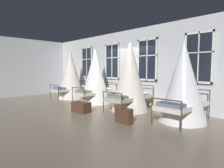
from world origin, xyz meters
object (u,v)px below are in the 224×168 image
at_px(cot_second, 95,77).
at_px(suitcase_dark, 124,115).
at_px(cot_first, 71,75).
at_px(cot_fourth, 183,82).
at_px(cot_third, 130,76).
at_px(travel_trunk, 81,107).

relative_size(cot_second, suitcase_dark, 4.35).
bearing_deg(cot_first, cot_fourth, -89.35).
relative_size(cot_second, cot_third, 0.93).
xyz_separation_m(cot_second, cot_third, (2.09, -0.06, 0.09)).
bearing_deg(suitcase_dark, cot_third, 126.57).
relative_size(cot_second, cot_fourth, 1.02).
bearing_deg(cot_third, cot_first, 88.86).
bearing_deg(cot_second, travel_trunk, -145.21).
bearing_deg(cot_second, suitcase_dark, -115.53).
xyz_separation_m(cot_third, travel_trunk, (-1.02, -1.48, -1.10)).
xyz_separation_m(cot_first, suitcase_dark, (4.99, -1.39, -1.01)).
height_order(cot_third, travel_trunk, cot_third).
bearing_deg(cot_second, cot_fourth, -91.00).
relative_size(cot_fourth, travel_trunk, 3.76).
distance_m(cot_third, travel_trunk, 2.11).
bearing_deg(cot_second, cot_first, 92.23).
bearing_deg(suitcase_dark, cot_fourth, 53.88).
bearing_deg(cot_first, cot_third, -89.14).
distance_m(cot_second, suitcase_dark, 3.51).
distance_m(cot_fourth, travel_trunk, 3.54).
bearing_deg(cot_fourth, travel_trunk, 116.54).
bearing_deg(travel_trunk, cot_second, 124.65).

